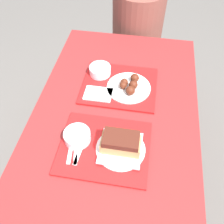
# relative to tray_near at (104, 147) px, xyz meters

# --- Properties ---
(ground_plane) EXTENTS (12.00, 12.00, 0.00)m
(ground_plane) POSITION_rel_tray_near_xyz_m (0.01, 0.14, -0.77)
(ground_plane) COLOR #605B56
(picnic_table) EXTENTS (0.82, 1.50, 0.77)m
(picnic_table) POSITION_rel_tray_near_xyz_m (0.01, 0.14, -0.11)
(picnic_table) COLOR maroon
(picnic_table) RESTS_ON ground_plane
(picnic_bench_far) EXTENTS (0.78, 0.28, 0.44)m
(picnic_bench_far) POSITION_rel_tray_near_xyz_m (0.01, 1.11, -0.40)
(picnic_bench_far) COLOR maroon
(picnic_bench_far) RESTS_ON ground_plane
(tray_near) EXTENTS (0.40, 0.33, 0.01)m
(tray_near) POSITION_rel_tray_near_xyz_m (0.00, 0.00, 0.00)
(tray_near) COLOR red
(tray_near) RESTS_ON picnic_table
(tray_far) EXTENTS (0.40, 0.33, 0.01)m
(tray_far) POSITION_rel_tray_near_xyz_m (0.01, 0.40, 0.00)
(tray_far) COLOR red
(tray_far) RESTS_ON picnic_table
(bowl_coleslaw_near) EXTENTS (0.12, 0.12, 0.05)m
(bowl_coleslaw_near) POSITION_rel_tray_near_xyz_m (-0.13, 0.02, 0.03)
(bowl_coleslaw_near) COLOR silver
(bowl_coleslaw_near) RESTS_ON tray_near
(brisket_sandwich_plate) EXTENTS (0.22, 0.22, 0.10)m
(brisket_sandwich_plate) POSITION_rel_tray_near_xyz_m (0.07, -0.00, 0.04)
(brisket_sandwich_plate) COLOR white
(brisket_sandwich_plate) RESTS_ON tray_near
(plastic_fork_near) EXTENTS (0.05, 0.17, 0.00)m
(plastic_fork_near) POSITION_rel_tray_near_xyz_m (-0.12, -0.03, 0.01)
(plastic_fork_near) COLOR white
(plastic_fork_near) RESTS_ON tray_near
(plastic_knife_near) EXTENTS (0.03, 0.17, 0.00)m
(plastic_knife_near) POSITION_rel_tray_near_xyz_m (-0.10, -0.03, 0.01)
(plastic_knife_near) COLOR white
(plastic_knife_near) RESTS_ON tray_near
(plastic_spoon_near) EXTENTS (0.04, 0.17, 0.00)m
(plastic_spoon_near) POSITION_rel_tray_near_xyz_m (-0.14, -0.03, 0.01)
(plastic_spoon_near) COLOR white
(plastic_spoon_near) RESTS_ON tray_near
(condiment_packet) EXTENTS (0.04, 0.03, 0.01)m
(condiment_packet) POSITION_rel_tray_near_xyz_m (0.02, 0.08, 0.01)
(condiment_packet) COLOR teal
(condiment_packet) RESTS_ON tray_near
(bowl_coleslaw_far) EXTENTS (0.12, 0.12, 0.05)m
(bowl_coleslaw_far) POSITION_rel_tray_near_xyz_m (-0.11, 0.47, 0.03)
(bowl_coleslaw_far) COLOR silver
(bowl_coleslaw_far) RESTS_ON tray_far
(wings_plate_far) EXTENTS (0.23, 0.23, 0.06)m
(wings_plate_far) POSITION_rel_tray_near_xyz_m (0.06, 0.38, 0.02)
(wings_plate_far) COLOR white
(wings_plate_far) RESTS_ON tray_far
(napkin_far) EXTENTS (0.14, 0.10, 0.01)m
(napkin_far) POSITION_rel_tray_near_xyz_m (-0.09, 0.31, 0.01)
(napkin_far) COLOR white
(napkin_far) RESTS_ON tray_far
(person_seated_across) EXTENTS (0.37, 0.37, 0.74)m
(person_seated_across) POSITION_rel_tray_near_xyz_m (0.04, 1.11, -0.03)
(person_seated_across) COLOR brown
(person_seated_across) RESTS_ON picnic_bench_far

